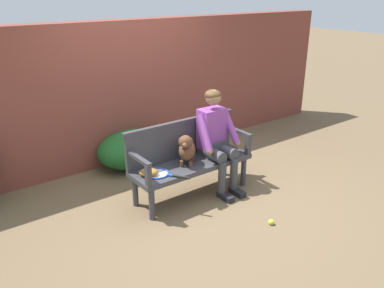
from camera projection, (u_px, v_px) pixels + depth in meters
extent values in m
plane|color=brown|center=(192.00, 194.00, 5.12)|extent=(40.00, 40.00, 0.00)
cube|color=brown|center=(128.00, 91.00, 5.95)|extent=(8.00, 0.30, 2.08)
ellipsoid|color=#1E5B23|center=(132.00, 149.00, 5.84)|extent=(1.07, 0.81, 0.56)
cube|color=#38383D|center=(192.00, 165.00, 4.96)|extent=(1.59, 0.51, 0.06)
cylinder|color=#38383D|center=(152.00, 204.00, 4.51)|extent=(0.07, 0.07, 0.40)
cylinder|color=#38383D|center=(243.00, 172.00, 5.30)|extent=(0.07, 0.07, 0.40)
cylinder|color=#38383D|center=(135.00, 191.00, 4.80)|extent=(0.07, 0.07, 0.40)
cylinder|color=#38383D|center=(224.00, 162.00, 5.59)|extent=(0.07, 0.07, 0.40)
cube|color=#38383D|center=(182.00, 140.00, 5.03)|extent=(1.59, 0.05, 0.46)
cube|color=#38383D|center=(181.00, 122.00, 4.94)|extent=(1.63, 0.06, 0.04)
cube|color=#38383D|center=(148.00, 176.00, 4.33)|extent=(0.06, 0.06, 0.24)
cube|color=#38383D|center=(138.00, 158.00, 4.44)|extent=(0.06, 0.51, 0.04)
cube|color=#38383D|center=(248.00, 145.00, 5.17)|extent=(0.06, 0.06, 0.24)
cube|color=#38383D|center=(237.00, 131.00, 5.27)|extent=(0.06, 0.51, 0.04)
cube|color=black|center=(226.00, 197.00, 4.99)|extent=(0.10, 0.24, 0.07)
cylinder|color=#3D3D42|center=(222.00, 178.00, 4.96)|extent=(0.10, 0.10, 0.41)
cylinder|color=#3D3D42|center=(214.00, 154.00, 4.99)|extent=(0.15, 0.32, 0.15)
cube|color=black|center=(237.00, 192.00, 5.10)|extent=(0.10, 0.24, 0.07)
cylinder|color=#3D3D42|center=(234.00, 174.00, 5.07)|extent=(0.10, 0.10, 0.41)
cylinder|color=#3D3D42|center=(226.00, 151.00, 5.10)|extent=(0.15, 0.32, 0.15)
cube|color=#3D3D42|center=(212.00, 147.00, 5.15)|extent=(0.32, 0.24, 0.20)
cube|color=#843D93|center=(212.00, 128.00, 5.07)|extent=(0.34, 0.22, 0.52)
cylinder|color=#843D93|center=(205.00, 133.00, 4.86)|extent=(0.14, 0.33, 0.45)
sphere|color=#936B4C|center=(209.00, 151.00, 4.83)|extent=(0.09, 0.09, 0.09)
cylinder|color=#843D93|center=(230.00, 126.00, 5.09)|extent=(0.14, 0.33, 0.45)
sphere|color=#936B4C|center=(237.00, 143.00, 5.08)|extent=(0.09, 0.09, 0.09)
sphere|color=#936B4C|center=(213.00, 98.00, 4.91)|extent=(0.20, 0.20, 0.20)
ellipsoid|color=#51381E|center=(213.00, 95.00, 4.90)|extent=(0.21, 0.21, 0.14)
cylinder|color=brown|center=(182.00, 164.00, 4.82)|extent=(0.04, 0.04, 0.08)
cylinder|color=brown|center=(191.00, 164.00, 4.81)|extent=(0.04, 0.04, 0.08)
cylinder|color=brown|center=(184.00, 158.00, 4.99)|extent=(0.04, 0.04, 0.08)
cylinder|color=brown|center=(192.00, 158.00, 4.98)|extent=(0.04, 0.04, 0.08)
ellipsoid|color=brown|center=(187.00, 150.00, 4.84)|extent=(0.36, 0.36, 0.24)
sphere|color=brown|center=(186.00, 152.00, 4.74)|extent=(0.14, 0.14, 0.14)
sphere|color=brown|center=(186.00, 142.00, 4.66)|extent=(0.15, 0.15, 0.15)
ellipsoid|color=brown|center=(185.00, 145.00, 4.60)|extent=(0.11, 0.11, 0.06)
ellipsoid|color=brown|center=(180.00, 142.00, 4.67)|extent=(0.06, 0.06, 0.11)
ellipsoid|color=brown|center=(191.00, 142.00, 4.66)|extent=(0.06, 0.06, 0.11)
sphere|color=brown|center=(188.00, 142.00, 4.96)|extent=(0.07, 0.07, 0.07)
torus|color=blue|center=(157.00, 173.00, 4.64)|extent=(0.40, 0.40, 0.02)
cylinder|color=silver|center=(157.00, 174.00, 4.64)|extent=(0.25, 0.25, 0.00)
cube|color=blue|center=(170.00, 175.00, 4.59)|extent=(0.07, 0.08, 0.02)
cylinder|color=black|center=(181.00, 177.00, 4.54)|extent=(0.15, 0.20, 0.03)
ellipsoid|color=#9E6B2D|center=(149.00, 172.00, 4.58)|extent=(0.28, 0.26, 0.09)
sphere|color=#CCDB33|center=(271.00, 222.00, 4.46)|extent=(0.07, 0.07, 0.07)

